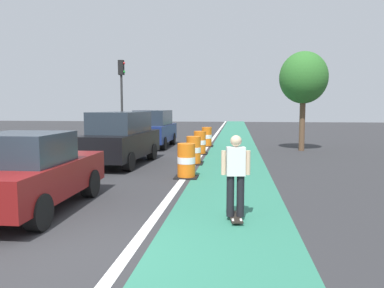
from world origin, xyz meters
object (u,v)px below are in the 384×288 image
traffic_barrel_back (200,143)px  pedestrian_crossing (131,128)px  traffic_barrel_front (186,161)px  traffic_barrel_far (207,137)px  skateboarder_on_lane (236,175)px  pedestrian_waiting (95,133)px  parked_suv_second (121,138)px  parked_sedan_nearest (29,173)px  traffic_light_corner (122,86)px  parked_suv_third (154,128)px  traffic_barrel_mid (194,151)px  street_tree_sidewalk (303,78)px

traffic_barrel_back → pedestrian_crossing: size_ratio=0.68×
traffic_barrel_front → traffic_barrel_far: size_ratio=1.00×
skateboarder_on_lane → traffic_barrel_far: bearing=97.0°
traffic_barrel_back → pedestrian_waiting: 6.02m
parked_suv_second → traffic_barrel_far: (2.79, 6.88, -0.50)m
traffic_barrel_back → parked_suv_second: bearing=-128.3°
skateboarder_on_lane → pedestrian_waiting: 13.94m
parked_sedan_nearest → traffic_light_corner: 15.62m
parked_suv_third → pedestrian_waiting: parked_suv_third is taller
parked_sedan_nearest → pedestrian_waiting: 12.02m
skateboarder_on_lane → traffic_barrel_mid: size_ratio=1.55×
traffic_barrel_mid → pedestrian_waiting: 7.52m
parked_sedan_nearest → traffic_barrel_back: bearing=74.9°
traffic_barrel_back → pedestrian_waiting: pedestrian_waiting is taller
parked_suv_third → traffic_barrel_front: 9.25m
traffic_barrel_front → traffic_barrel_back: same height
skateboarder_on_lane → street_tree_sidewalk: size_ratio=0.34×
traffic_barrel_front → traffic_barrel_back: bearing=91.5°
traffic_light_corner → pedestrian_crossing: size_ratio=3.17×
parked_suv_third → traffic_barrel_front: bearing=-70.9°
traffic_barrel_far → parked_suv_second: bearing=-112.1°
skateboarder_on_lane → traffic_barrel_back: skateboarder_on_lane is taller
parked_suv_third → parked_sedan_nearest: bearing=-89.2°
parked_suv_second → street_tree_sidewalk: street_tree_sidewalk is taller
traffic_barrel_mid → skateboarder_on_lane: bearing=-76.8°
traffic_barrel_back → parked_sedan_nearest: bearing=-105.1°
traffic_barrel_front → pedestrian_waiting: (-5.93, 7.53, 0.33)m
parked_suv_third → traffic_barrel_back: size_ratio=4.22×
traffic_barrel_mid → street_tree_sidewalk: street_tree_sidewalk is taller
traffic_barrel_mid → traffic_light_corner: traffic_light_corner is taller
parked_sedan_nearest → traffic_light_corner: traffic_light_corner is taller
parked_suv_second → traffic_light_corner: size_ratio=0.92×
traffic_barrel_back → street_tree_sidewalk: (5.04, 2.03, 3.14)m
traffic_light_corner → pedestrian_waiting: size_ratio=3.17×
parked_suv_third → traffic_light_corner: size_ratio=0.90×
traffic_barrel_mid → pedestrian_crossing: size_ratio=0.68×
parked_suv_second → traffic_barrel_mid: (2.80, 0.39, -0.50)m
parked_suv_third → pedestrian_crossing: (-2.14, 2.93, -0.17)m
traffic_barrel_mid → traffic_barrel_back: bearing=91.2°
traffic_barrel_mid → street_tree_sidewalk: bearing=45.7°
traffic_barrel_front → street_tree_sidewalk: bearing=58.3°
skateboarder_on_lane → traffic_light_corner: 17.07m
parked_suv_third → traffic_barrel_mid: parked_suv_third is taller
pedestrian_crossing → pedestrian_waiting: same height
traffic_barrel_front → pedestrian_crossing: bearing=113.9°
traffic_barrel_front → street_tree_sidewalk: street_tree_sidewalk is taller
skateboarder_on_lane → traffic_barrel_far: size_ratio=1.55×
skateboarder_on_lane → pedestrian_waiting: size_ratio=1.05×
parked_suv_third → traffic_light_corner: 4.24m
traffic_barrel_front → traffic_barrel_mid: (-0.09, 2.80, 0.00)m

